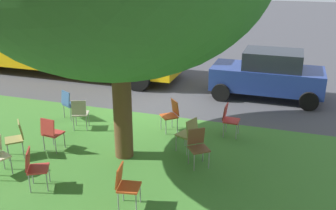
{
  "coord_description": "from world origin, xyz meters",
  "views": [
    {
      "loc": [
        -4.26,
        10.5,
        4.4
      ],
      "look_at": [
        -1.24,
        1.36,
        0.82
      ],
      "focal_mm": 41.01,
      "sensor_mm": 36.0,
      "label": 1
    }
  ],
  "objects_px": {
    "chair_4": "(229,118)",
    "chair_5": "(198,145)",
    "chair_3": "(34,166)",
    "chair_10": "(189,132)",
    "chair_0": "(172,113)",
    "chair_2": "(69,102)",
    "chair_6": "(17,136)",
    "school_bus": "(58,31)",
    "chair_8": "(51,132)",
    "chair_1": "(125,183)",
    "chair_7": "(80,112)",
    "parked_car": "(268,74)"
  },
  "relations": [
    {
      "from": "chair_10",
      "to": "chair_3",
      "type": "bearing_deg",
      "value": 45.1
    },
    {
      "from": "chair_4",
      "to": "chair_2",
      "type": "bearing_deg",
      "value": 3.63
    },
    {
      "from": "chair_0",
      "to": "chair_4",
      "type": "relative_size",
      "value": 1.0
    },
    {
      "from": "chair_0",
      "to": "chair_2",
      "type": "relative_size",
      "value": 1.0
    },
    {
      "from": "chair_1",
      "to": "chair_3",
      "type": "bearing_deg",
      "value": -0.73
    },
    {
      "from": "chair_2",
      "to": "chair_8",
      "type": "bearing_deg",
      "value": 109.88
    },
    {
      "from": "chair_4",
      "to": "chair_6",
      "type": "xyz_separation_m",
      "value": [
        4.61,
        2.74,
        0.0
      ]
    },
    {
      "from": "chair_2",
      "to": "chair_5",
      "type": "relative_size",
      "value": 1.0
    },
    {
      "from": "chair_4",
      "to": "chair_5",
      "type": "xyz_separation_m",
      "value": [
        0.4,
        1.83,
        0.0
      ]
    },
    {
      "from": "chair_8",
      "to": "chair_10",
      "type": "bearing_deg",
      "value": -162.59
    },
    {
      "from": "chair_2",
      "to": "chair_7",
      "type": "relative_size",
      "value": 1.0
    },
    {
      "from": "chair_3",
      "to": "chair_10",
      "type": "xyz_separation_m",
      "value": [
        -2.55,
        -2.56,
        0.0
      ]
    },
    {
      "from": "chair_4",
      "to": "chair_3",
      "type": "bearing_deg",
      "value": 48.89
    },
    {
      "from": "chair_0",
      "to": "chair_8",
      "type": "height_order",
      "value": "same"
    },
    {
      "from": "chair_4",
      "to": "chair_10",
      "type": "distance_m",
      "value": 1.47
    },
    {
      "from": "chair_1",
      "to": "chair_10",
      "type": "height_order",
      "value": "same"
    },
    {
      "from": "chair_0",
      "to": "chair_2",
      "type": "xyz_separation_m",
      "value": [
        3.14,
        0.13,
        0.0
      ]
    },
    {
      "from": "chair_0",
      "to": "chair_7",
      "type": "bearing_deg",
      "value": 16.22
    },
    {
      "from": "parked_car",
      "to": "chair_4",
      "type": "bearing_deg",
      "value": 78.52
    },
    {
      "from": "chair_3",
      "to": "chair_5",
      "type": "bearing_deg",
      "value": -145.87
    },
    {
      "from": "chair_3",
      "to": "chair_1",
      "type": "bearing_deg",
      "value": 179.27
    },
    {
      "from": "chair_8",
      "to": "chair_1",
      "type": "bearing_deg",
      "value": 149.56
    },
    {
      "from": "chair_0",
      "to": "chair_2",
      "type": "distance_m",
      "value": 3.14
    },
    {
      "from": "chair_6",
      "to": "school_bus",
      "type": "distance_m",
      "value": 7.66
    },
    {
      "from": "chair_5",
      "to": "parked_car",
      "type": "height_order",
      "value": "parked_car"
    },
    {
      "from": "chair_1",
      "to": "chair_2",
      "type": "relative_size",
      "value": 1.0
    },
    {
      "from": "chair_1",
      "to": "school_bus",
      "type": "relative_size",
      "value": 0.08
    },
    {
      "from": "chair_6",
      "to": "chair_8",
      "type": "distance_m",
      "value": 0.79
    },
    {
      "from": "chair_10",
      "to": "chair_4",
      "type": "bearing_deg",
      "value": -121.77
    },
    {
      "from": "chair_0",
      "to": "chair_10",
      "type": "bearing_deg",
      "value": 125.85
    },
    {
      "from": "chair_0",
      "to": "chair_6",
      "type": "xyz_separation_m",
      "value": [
        3.05,
        2.58,
        0.0
      ]
    },
    {
      "from": "chair_3",
      "to": "parked_car",
      "type": "distance_m",
      "value": 8.39
    },
    {
      "from": "chair_3",
      "to": "chair_4",
      "type": "distance_m",
      "value": 5.06
    },
    {
      "from": "chair_1",
      "to": "school_bus",
      "type": "height_order",
      "value": "school_bus"
    },
    {
      "from": "chair_3",
      "to": "chair_6",
      "type": "distance_m",
      "value": 1.67
    },
    {
      "from": "chair_6",
      "to": "chair_10",
      "type": "xyz_separation_m",
      "value": [
        -3.83,
        -1.49,
        0.0
      ]
    },
    {
      "from": "chair_3",
      "to": "chair_5",
      "type": "relative_size",
      "value": 1.0
    },
    {
      "from": "chair_5",
      "to": "school_bus",
      "type": "xyz_separation_m",
      "value": [
        7.41,
        -5.93,
        1.24
      ]
    },
    {
      "from": "chair_1",
      "to": "chair_3",
      "type": "relative_size",
      "value": 1.0
    },
    {
      "from": "chair_3",
      "to": "school_bus",
      "type": "distance_m",
      "value": 9.18
    },
    {
      "from": "chair_0",
      "to": "chair_1",
      "type": "distance_m",
      "value": 3.68
    },
    {
      "from": "chair_4",
      "to": "chair_7",
      "type": "xyz_separation_m",
      "value": [
        4.0,
        0.88,
        0.0
      ]
    },
    {
      "from": "chair_5",
      "to": "chair_10",
      "type": "relative_size",
      "value": 1.0
    },
    {
      "from": "chair_3",
      "to": "chair_0",
      "type": "bearing_deg",
      "value": -115.93
    },
    {
      "from": "chair_7",
      "to": "parked_car",
      "type": "bearing_deg",
      "value": -136.89
    },
    {
      "from": "chair_1",
      "to": "chair_7",
      "type": "xyz_separation_m",
      "value": [
        2.7,
        -2.96,
        0.0
      ]
    },
    {
      "from": "parked_car",
      "to": "chair_10",
      "type": "bearing_deg",
      "value": 72.68
    },
    {
      "from": "chair_7",
      "to": "chair_8",
      "type": "distance_m",
      "value": 1.38
    },
    {
      "from": "chair_7",
      "to": "chair_6",
      "type": "bearing_deg",
      "value": 71.9
    },
    {
      "from": "chair_6",
      "to": "school_bus",
      "type": "bearing_deg",
      "value": -64.92
    }
  ]
}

